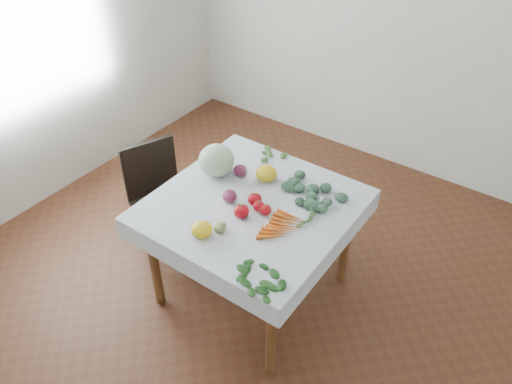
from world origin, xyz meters
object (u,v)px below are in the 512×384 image
(table, at_px, (253,217))
(carrot_bunch, at_px, (283,226))
(heirloom_back, at_px, (266,173))
(chair, at_px, (158,192))
(cabbage, at_px, (216,160))

(table, xyz_separation_m, carrot_bunch, (0.26, -0.08, 0.12))
(table, distance_m, heirloom_back, 0.29)
(chair, bearing_deg, heirloom_back, 18.94)
(chair, relative_size, carrot_bunch, 2.87)
(table, bearing_deg, chair, -179.25)
(cabbage, height_order, carrot_bunch, cabbage)
(heirloom_back, bearing_deg, cabbage, -156.70)
(table, distance_m, carrot_bunch, 0.30)
(heirloom_back, bearing_deg, table, -74.10)
(table, height_order, chair, chair)
(carrot_bunch, bearing_deg, cabbage, 162.87)
(table, distance_m, cabbage, 0.43)
(cabbage, bearing_deg, carrot_bunch, -17.13)
(table, height_order, carrot_bunch, carrot_bunch)
(table, relative_size, cabbage, 4.43)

